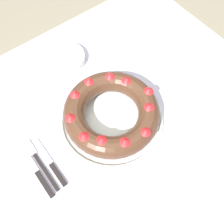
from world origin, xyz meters
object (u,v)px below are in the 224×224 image
object	(u,v)px
bundt_cake	(112,112)
fork	(39,161)
cake_knife	(52,165)
serving_dish	(112,118)
side_bowl	(66,58)
serving_knife	(37,173)

from	to	relation	value
bundt_cake	fork	bearing A→B (deg)	175.12
fork	cake_knife	bearing A→B (deg)	-57.61
serving_dish	fork	size ratio (longest dim) A/B	1.76
side_bowl	serving_knife	bearing A→B (deg)	-134.42
fork	bundt_cake	bearing A→B (deg)	-9.07
serving_dish	serving_knife	world-z (taller)	serving_dish
bundt_cake	fork	xyz separation A→B (m)	(-0.28, 0.02, -0.05)
fork	side_bowl	bearing A→B (deg)	40.62
serving_dish	bundt_cake	bearing A→B (deg)	-153.70
serving_knife	side_bowl	xyz separation A→B (m)	(0.32, 0.33, 0.01)
fork	serving_knife	world-z (taller)	serving_knife
side_bowl	serving_dish	bearing A→B (deg)	-92.76
serving_knife	cake_knife	size ratio (longest dim) A/B	1.13
cake_knife	side_bowl	xyz separation A→B (m)	(0.27, 0.33, 0.01)
fork	side_bowl	world-z (taller)	side_bowl
serving_dish	cake_knife	size ratio (longest dim) A/B	1.88
serving_dish	bundt_cake	distance (m)	0.05
fork	cake_knife	distance (m)	0.04
bundt_cake	serving_knife	distance (m)	0.31
serving_dish	side_bowl	bearing A→B (deg)	87.24
fork	cake_knife	world-z (taller)	cake_knife
side_bowl	cake_knife	bearing A→B (deg)	-129.26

